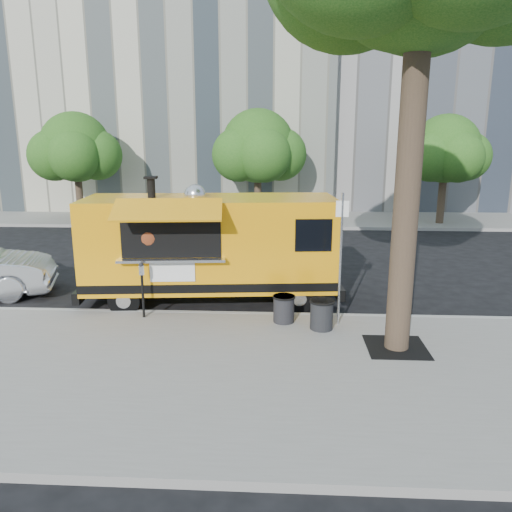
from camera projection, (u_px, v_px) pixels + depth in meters
The scene contains 15 objects.
ground at pixel (272, 306), 13.02m from camera, with size 120.00×120.00×0.00m, color black.
sidewalk at pixel (266, 375), 9.12m from camera, with size 60.00×6.00×0.15m, color gray.
curb at pixel (271, 316), 12.10m from camera, with size 60.00×0.14×0.16m, color #999993.
far_sidewalk at pixel (278, 219), 26.11m from camera, with size 60.00×5.00×0.15m, color gray.
building_left at pixel (156, 13), 31.97m from camera, with size 22.00×14.00×24.00m, color #BBB69C.
building_mid at pixel (465, 46), 32.37m from camera, with size 20.00×14.00×20.00m, color gray.
tree_well at pixel (396, 347), 10.13m from camera, with size 1.20×1.20×0.02m, color black.
far_tree_a at pixel (76, 147), 24.60m from camera, with size 3.42×3.42×5.36m.
far_tree_b at pixel (258, 146), 24.50m from camera, with size 3.60×3.60×5.50m.
far_tree_c at pixel (446, 149), 23.77m from camera, with size 3.24×3.24×5.21m.
sign_post at pixel (341, 252), 11.00m from camera, with size 0.28×0.06×3.00m.
parking_meter at pixel (142, 283), 11.64m from camera, with size 0.11×0.11×1.33m.
food_truck at pixel (210, 245), 12.97m from camera, with size 6.90×3.59×3.32m.
trash_bin_left at pixel (284, 308), 11.46m from camera, with size 0.52×0.52×0.63m.
trash_bin_right at pixel (322, 314), 11.04m from camera, with size 0.55×0.55×0.66m.
Camera 1 is at (0.26, -12.35, 4.34)m, focal length 35.00 mm.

